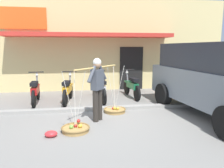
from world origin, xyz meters
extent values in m
plane|color=gray|center=(0.00, 0.00, 0.00)|extent=(90.00, 90.00, 0.00)
cube|color=gray|center=(0.00, 0.70, 0.05)|extent=(20.00, 0.24, 0.10)
cylinder|color=#2D2823|center=(-0.32, -0.36, 0.43)|extent=(0.15, 0.15, 0.86)
cylinder|color=#2D2823|center=(-0.20, -0.22, 0.43)|extent=(0.15, 0.15, 0.86)
cube|color=#474C56|center=(-0.26, -0.29, 1.13)|extent=(0.37, 0.39, 0.54)
sphere|color=tan|center=(-0.26, -0.29, 1.53)|extent=(0.21, 0.21, 0.21)
sphere|color=silver|center=(-0.26, -0.29, 1.58)|extent=(0.22, 0.22, 0.22)
cylinder|color=#474C56|center=(-0.42, -0.47, 1.30)|extent=(0.29, 0.32, 0.43)
cylinder|color=#474C56|center=(-0.11, -0.11, 1.30)|extent=(0.29, 0.32, 0.43)
cylinder|color=tan|center=(-0.26, -0.29, 1.45)|extent=(1.21, 1.41, 0.04)
cylinder|color=#B2894C|center=(-0.85, -0.98, 0.04)|extent=(0.64, 0.64, 0.09)
torus|color=olive|center=(-0.85, -0.98, 0.10)|extent=(0.68, 0.68, 0.05)
sphere|color=#B4211C|center=(-0.84, -0.96, 0.13)|extent=(0.08, 0.08, 0.08)
sphere|color=gold|center=(-0.85, -0.88, 0.14)|extent=(0.09, 0.09, 0.09)
sphere|color=gold|center=(-0.74, -1.00, 0.14)|extent=(0.10, 0.10, 0.10)
sphere|color=#79BB47|center=(-0.95, -1.03, 0.14)|extent=(0.09, 0.09, 0.09)
sphere|color=red|center=(-0.78, -0.79, 0.19)|extent=(0.09, 0.09, 0.09)
cylinder|color=silver|center=(-0.85, -0.84, 0.77)|extent=(0.01, 0.31, 1.36)
cylinder|color=silver|center=(-0.98, -1.06, 0.77)|extent=(0.27, 0.16, 1.36)
cylinder|color=silver|center=(-0.72, -1.06, 0.77)|extent=(0.27, 0.16, 1.36)
cylinder|color=#B2894C|center=(0.33, 0.40, 0.04)|extent=(0.64, 0.64, 0.09)
torus|color=olive|center=(0.33, 0.40, 0.10)|extent=(0.68, 0.68, 0.05)
sphere|color=red|center=(0.27, 0.39, 0.13)|extent=(0.08, 0.08, 0.08)
sphere|color=gold|center=(0.40, 0.32, 0.14)|extent=(0.09, 0.09, 0.09)
sphere|color=gold|center=(0.31, 0.36, 0.14)|extent=(0.09, 0.09, 0.09)
cylinder|color=silver|center=(0.33, 0.55, 0.77)|extent=(0.01, 0.31, 1.36)
cylinder|color=silver|center=(0.20, 0.33, 0.77)|extent=(0.27, 0.16, 1.36)
cylinder|color=silver|center=(0.45, 0.33, 0.77)|extent=(0.27, 0.16, 1.36)
cylinder|color=black|center=(-2.33, 2.54, 0.29)|extent=(0.12, 0.58, 0.58)
cylinder|color=black|center=(-2.24, 1.31, 0.29)|extent=(0.12, 0.58, 0.58)
cube|color=red|center=(-2.33, 2.54, 0.55)|extent=(0.16, 0.29, 0.06)
cube|color=red|center=(-2.28, 1.83, 0.51)|extent=(0.26, 0.91, 0.24)
cube|color=black|center=(-2.26, 1.65, 0.75)|extent=(0.26, 0.57, 0.12)
cylinder|color=slate|center=(-2.32, 2.44, 0.68)|extent=(0.08, 0.30, 0.76)
cylinder|color=black|center=(-2.31, 2.37, 1.07)|extent=(0.54, 0.07, 0.04)
sphere|color=silver|center=(-2.33, 2.52, 0.93)|extent=(0.11, 0.11, 0.11)
cylinder|color=black|center=(-1.08, 2.52, 0.29)|extent=(0.15, 0.59, 0.58)
cylinder|color=black|center=(-1.23, 1.29, 0.29)|extent=(0.15, 0.59, 0.58)
cube|color=orange|center=(-1.08, 2.52, 0.55)|extent=(0.17, 0.29, 0.06)
cube|color=orange|center=(-1.17, 1.80, 0.51)|extent=(0.30, 0.92, 0.24)
cube|color=black|center=(-1.19, 1.62, 0.75)|extent=(0.28, 0.58, 0.12)
cylinder|color=slate|center=(-1.09, 2.42, 0.68)|extent=(0.09, 0.30, 0.76)
cylinder|color=black|center=(-1.10, 2.34, 1.07)|extent=(0.54, 0.10, 0.04)
sphere|color=silver|center=(-1.09, 2.50, 0.93)|extent=(0.11, 0.11, 0.11)
cylinder|color=black|center=(-0.01, 2.56, 0.29)|extent=(0.13, 0.58, 0.58)
cylinder|color=black|center=(0.10, 1.32, 0.29)|extent=(0.13, 0.58, 0.58)
cube|color=silver|center=(-0.01, 2.56, 0.55)|extent=(0.16, 0.29, 0.06)
cube|color=silver|center=(0.05, 1.84, 0.51)|extent=(0.28, 0.91, 0.24)
cube|color=black|center=(0.07, 1.66, 0.75)|extent=(0.27, 0.58, 0.12)
cylinder|color=slate|center=(0.00, 2.46, 0.68)|extent=(0.09, 0.30, 0.76)
cylinder|color=black|center=(0.00, 2.38, 1.07)|extent=(0.54, 0.08, 0.04)
sphere|color=silver|center=(-0.01, 2.54, 0.93)|extent=(0.11, 0.11, 0.11)
cylinder|color=black|center=(1.25, 2.91, 0.29)|extent=(0.14, 0.59, 0.58)
cylinder|color=black|center=(1.38, 1.68, 0.29)|extent=(0.14, 0.59, 0.58)
cube|color=#19663D|center=(1.25, 2.91, 0.55)|extent=(0.17, 0.29, 0.06)
cube|color=#19663D|center=(1.33, 2.20, 0.51)|extent=(0.29, 0.92, 0.24)
cube|color=black|center=(1.34, 2.02, 0.75)|extent=(0.27, 0.58, 0.12)
cylinder|color=slate|center=(1.26, 2.81, 0.68)|extent=(0.09, 0.30, 0.76)
cylinder|color=black|center=(1.27, 2.73, 1.07)|extent=(0.54, 0.09, 0.04)
sphere|color=silver|center=(1.26, 2.89, 0.93)|extent=(0.11, 0.11, 0.11)
cube|color=slate|center=(3.19, -0.41, 0.86)|extent=(2.38, 4.87, 0.96)
cube|color=#282D38|center=(3.18, -0.26, 1.72)|extent=(2.09, 3.83, 0.76)
cylinder|color=black|center=(3.98, 1.14, 0.38)|extent=(0.34, 0.78, 0.76)
cylinder|color=black|center=(2.09, 0.94, 0.38)|extent=(0.34, 0.78, 0.76)
cube|color=#DBC684|center=(-0.24, 6.52, 2.10)|extent=(13.00, 5.00, 4.20)
cube|color=red|center=(-0.24, 3.52, 2.50)|extent=(7.15, 1.00, 0.16)
cube|color=#DB5B1E|center=(-3.16, 3.97, 3.20)|extent=(2.20, 0.08, 0.90)
cube|color=black|center=(1.71, 4.00, 1.00)|extent=(1.10, 0.06, 2.00)
ellipsoid|color=red|center=(-1.38, -1.23, 0.07)|extent=(0.28, 0.22, 0.14)
camera|label=1|loc=(-0.72, -5.90, 1.96)|focal=34.42mm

